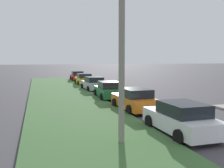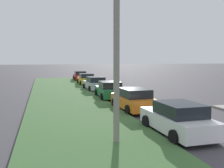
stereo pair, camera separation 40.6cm
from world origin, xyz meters
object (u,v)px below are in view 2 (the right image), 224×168
object	(u,v)px
streetlight	(126,33)
parked_car_silver	(95,84)
parked_car_yellow	(86,79)
parked_car_green	(109,90)
parked_car_red	(80,76)
parked_car_orange	(134,100)
parked_car_white	(178,119)

from	to	relation	value
streetlight	parked_car_silver	bearing A→B (deg)	-7.64
parked_car_yellow	streetlight	xyz separation A→B (m)	(-24.30, 2.49, 3.67)
streetlight	parked_car_green	bearing A→B (deg)	-11.60
parked_car_green	parked_car_silver	world-z (taller)	same
parked_car_green	parked_car_red	size ratio (longest dim) A/B	1.00
parked_car_red	streetlight	distance (m)	31.31
parked_car_red	parked_car_yellow	bearing A→B (deg)	-179.61
parked_car_orange	parked_car_white	bearing A→B (deg)	178.00
parked_car_white	parked_car_silver	distance (m)	17.17
parked_car_orange	parked_car_red	bearing A→B (deg)	-2.25
parked_car_silver	parked_car_red	world-z (taller)	same
parked_car_silver	parked_car_red	size ratio (longest dim) A/B	1.01
parked_car_orange	streetlight	world-z (taller)	streetlight
parked_car_silver	parked_car_red	distance (m)	13.11
parked_car_white	parked_car_yellow	xyz separation A→B (m)	(23.59, 0.21, 0.00)
parked_car_green	parked_car_red	bearing A→B (deg)	1.48
streetlight	parked_car_white	bearing A→B (deg)	-75.33
parked_car_white	parked_car_yellow	size ratio (longest dim) A/B	1.00
parked_car_white	parked_car_orange	xyz separation A→B (m)	(5.69, 0.03, 0.00)
parked_car_silver	parked_car_yellow	bearing A→B (deg)	-4.15
parked_car_white	parked_car_yellow	bearing A→B (deg)	-0.66
parked_car_orange	parked_car_green	distance (m)	5.54
parked_car_orange	parked_car_red	distance (m)	24.58
parked_car_orange	parked_car_silver	size ratio (longest dim) A/B	0.99
parked_car_white	parked_car_silver	xyz separation A→B (m)	(17.17, 0.30, 0.00)
parked_car_white	parked_car_silver	world-z (taller)	same
parked_car_white	parked_car_orange	world-z (taller)	same
parked_car_orange	parked_car_red	size ratio (longest dim) A/B	1.00
parked_car_silver	streetlight	distance (m)	18.40
parked_car_orange	parked_car_red	world-z (taller)	same
parked_car_white	parked_car_yellow	distance (m)	23.59
parked_car_white	streetlight	size ratio (longest dim) A/B	0.58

